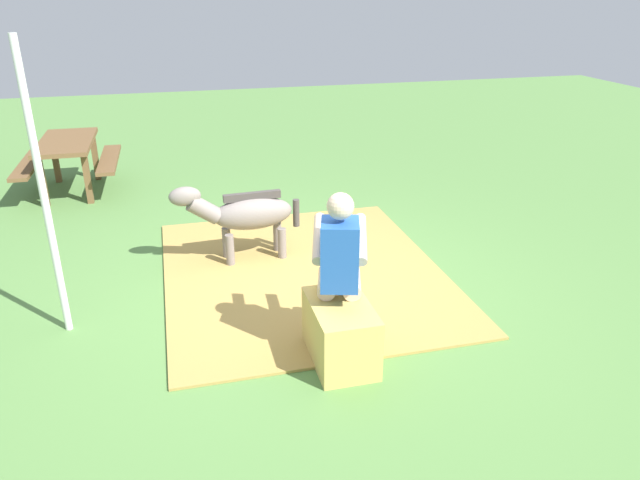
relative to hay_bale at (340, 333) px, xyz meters
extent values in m
plane|color=#568442|center=(1.28, 0.02, -0.25)|extent=(24.00, 24.00, 0.00)
cube|color=#AD8C47|center=(1.56, -0.06, -0.23)|extent=(3.28, 2.77, 0.02)
cube|color=tan|center=(0.00, 0.00, 0.00)|extent=(0.72, 0.45, 0.49)
cylinder|color=beige|center=(0.27, 0.04, 0.32)|extent=(0.42, 0.25, 0.14)
cylinder|color=beige|center=(0.46, -0.02, 0.00)|extent=(0.11, 0.11, 0.49)
cube|color=black|center=(0.46, -0.02, -0.22)|extent=(0.24, 0.16, 0.06)
cylinder|color=beige|center=(0.21, -0.15, 0.32)|extent=(0.42, 0.25, 0.14)
cylinder|color=beige|center=(0.41, -0.21, 0.00)|extent=(0.11, 0.11, 0.49)
cube|color=black|center=(0.41, -0.21, -0.22)|extent=(0.24, 0.16, 0.06)
cube|color=#2659B2|center=(0.05, 0.00, 0.65)|extent=(0.37, 0.35, 0.52)
cylinder|color=beige|center=(0.27, 0.10, 0.70)|extent=(0.51, 0.23, 0.26)
cylinder|color=beige|center=(0.18, -0.20, 0.70)|extent=(0.51, 0.23, 0.26)
sphere|color=beige|center=(0.05, 0.00, 1.03)|extent=(0.20, 0.20, 0.20)
ellipsoid|color=slate|center=(2.03, 0.37, 0.28)|extent=(0.37, 0.86, 0.34)
cylinder|color=slate|center=(1.91, 0.64, -0.07)|extent=(0.09, 0.09, 0.36)
cylinder|color=slate|center=(2.11, 0.65, -0.07)|extent=(0.09, 0.09, 0.36)
cylinder|color=slate|center=(1.95, 0.08, -0.07)|extent=(0.09, 0.09, 0.36)
cylinder|color=slate|center=(2.15, 0.09, -0.07)|extent=(0.09, 0.09, 0.36)
cylinder|color=slate|center=(2.00, 0.87, 0.38)|extent=(0.20, 0.38, 0.33)
ellipsoid|color=slate|center=(1.99, 1.04, 0.54)|extent=(0.18, 0.33, 0.20)
cube|color=#433D3A|center=(2.03, 0.37, 0.47)|extent=(0.10, 0.60, 0.08)
cylinder|color=#433D3A|center=(2.06, -0.10, 0.23)|extent=(0.07, 0.07, 0.30)
cylinder|color=silver|center=(1.02, 2.14, 0.96)|extent=(0.06, 0.06, 2.42)
cube|color=brown|center=(4.91, 2.52, 0.47)|extent=(1.51, 0.71, 0.06)
cube|color=brown|center=(4.90, 1.99, 0.19)|extent=(1.50, 0.25, 0.05)
cube|color=brown|center=(4.91, 3.05, 0.19)|extent=(1.50, 0.25, 0.05)
cube|color=brown|center=(5.46, 2.80, 0.10)|extent=(0.08, 0.08, 0.69)
cube|color=brown|center=(5.46, 2.24, 0.10)|extent=(0.08, 0.08, 0.69)
cube|color=brown|center=(4.36, 2.81, 0.10)|extent=(0.08, 0.08, 0.69)
cube|color=brown|center=(4.36, 2.25, 0.10)|extent=(0.08, 0.08, 0.69)
camera|label=1|loc=(-3.80, 1.14, 2.50)|focal=33.49mm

